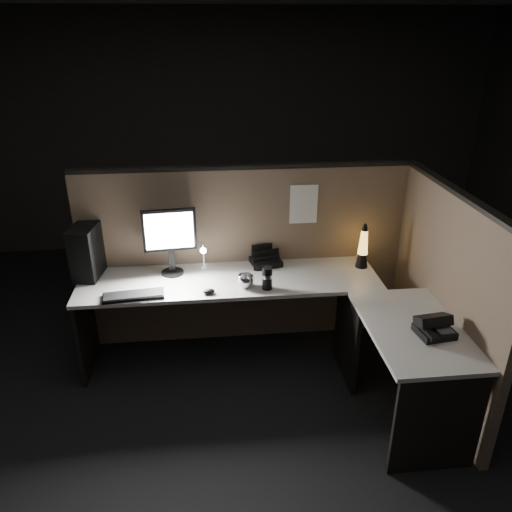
{
  "coord_description": "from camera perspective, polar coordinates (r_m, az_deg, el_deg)",
  "views": [
    {
      "loc": [
        -0.31,
        -2.81,
        2.5
      ],
      "look_at": [
        0.03,
        0.35,
        1.03
      ],
      "focal_mm": 35.0,
      "sensor_mm": 36.0,
      "label": 1
    }
  ],
  "objects": [
    {
      "name": "room_shell",
      "position": [
        2.96,
        0.17,
        7.55
      ],
      "size": [
        6.0,
        6.0,
        6.0
      ],
      "color": "silver",
      "rests_on": "ground"
    },
    {
      "name": "steel_mug",
      "position": [
        3.7,
        -1.18,
        -2.89
      ],
      "size": [
        0.16,
        0.16,
        0.1
      ],
      "primitive_type": "imported",
      "rotation": [
        0.0,
        0.0,
        0.34
      ],
      "color": "#B2B1B8",
      "rests_on": "desk"
    },
    {
      "name": "travel_mug",
      "position": [
        3.66,
        1.29,
        -2.56
      ],
      "size": [
        0.08,
        0.08,
        0.17
      ],
      "primitive_type": "cylinder",
      "color": "black",
      "rests_on": "desk"
    },
    {
      "name": "pc_tower",
      "position": [
        4.04,
        -18.61,
        0.72
      ],
      "size": [
        0.23,
        0.41,
        0.41
      ],
      "primitive_type": "cube",
      "rotation": [
        0.0,
        0.0,
        -0.14
      ],
      "color": "black",
      "rests_on": "desk"
    },
    {
      "name": "partition_right",
      "position": [
        3.77,
        20.6,
        -4.56
      ],
      "size": [
        0.06,
        1.66,
        1.5
      ],
      "primitive_type": "cube",
      "color": "brown",
      "rests_on": "ground"
    },
    {
      "name": "keyboard",
      "position": [
        3.69,
        -13.82,
        -4.42
      ],
      "size": [
        0.45,
        0.19,
        0.02
      ],
      "primitive_type": "cube",
      "rotation": [
        0.0,
        0.0,
        0.11
      ],
      "color": "black",
      "rests_on": "desk"
    },
    {
      "name": "organizer",
      "position": [
        4.06,
        1.11,
        -0.39
      ],
      "size": [
        0.27,
        0.25,
        0.17
      ],
      "rotation": [
        0.0,
        0.0,
        0.23
      ],
      "color": "black",
      "rests_on": "desk"
    },
    {
      "name": "monitor",
      "position": [
        3.86,
        -9.82,
        2.34
      ],
      "size": [
        0.41,
        0.17,
        0.52
      ],
      "rotation": [
        0.0,
        0.0,
        0.08
      ],
      "color": "black",
      "rests_on": "desk"
    },
    {
      "name": "desk_phone",
      "position": [
        3.35,
        19.63,
        -7.63
      ],
      "size": [
        0.24,
        0.25,
        0.13
      ],
      "rotation": [
        0.0,
        0.0,
        0.13
      ],
      "color": "black",
      "rests_on": "desk"
    },
    {
      "name": "mouse",
      "position": [
        3.64,
        -5.42,
        -4.04
      ],
      "size": [
        0.1,
        0.07,
        0.03
      ],
      "primitive_type": "ellipsoid",
      "rotation": [
        0.0,
        0.0,
        0.15
      ],
      "color": "black",
      "rests_on": "desk"
    },
    {
      "name": "figurine",
      "position": [
        4.14,
        11.74,
        -0.13
      ],
      "size": [
        0.06,
        0.06,
        0.06
      ],
      "primitive_type": "sphere",
      "color": "orange",
      "rests_on": "desk"
    },
    {
      "name": "partition_back",
      "position": [
        4.14,
        -1.24,
        -0.16
      ],
      "size": [
        2.66,
        0.06,
        1.5
      ],
      "primitive_type": "cube",
      "color": "brown",
      "rests_on": "ground"
    },
    {
      "name": "lava_lamp",
      "position": [
        4.05,
        12.11,
        0.75
      ],
      "size": [
        0.1,
        0.1,
        0.37
      ],
      "color": "black",
      "rests_on": "desk"
    },
    {
      "name": "desk",
      "position": [
        3.64,
        2.54,
        -6.94
      ],
      "size": [
        2.6,
        1.6,
        0.73
      ],
      "color": "beige",
      "rests_on": "ground"
    },
    {
      "name": "clip_lamp",
      "position": [
        3.89,
        -6.02,
        -0.02
      ],
      "size": [
        0.05,
        0.19,
        0.24
      ],
      "color": "silver",
      "rests_on": "desk"
    },
    {
      "name": "pinned_paper",
      "position": [
        4.0,
        5.47,
        5.9
      ],
      "size": [
        0.22,
        0.0,
        0.32
      ],
      "primitive_type": "cube",
      "color": "white",
      "rests_on": "partition_back"
    },
    {
      "name": "floor",
      "position": [
        3.77,
        0.14,
        -16.66
      ],
      "size": [
        6.0,
        6.0,
        0.0
      ],
      "primitive_type": "plane",
      "color": "black",
      "rests_on": "ground"
    }
  ]
}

